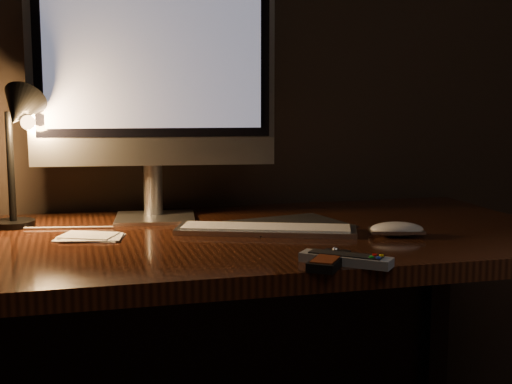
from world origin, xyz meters
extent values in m
cube|color=#38190C|center=(0.00, 1.85, 0.73)|extent=(1.60, 0.75, 0.04)
cube|color=black|center=(0.75, 2.18, 0.35)|extent=(0.06, 0.06, 0.71)
cube|color=black|center=(0.00, 2.20, 0.45)|extent=(1.48, 0.02, 0.51)
cube|color=silver|center=(-0.09, 2.07, 0.75)|extent=(0.21, 0.19, 0.01)
cylinder|color=silver|center=(-0.09, 2.10, 0.82)|extent=(0.05, 0.05, 0.13)
cube|color=silver|center=(-0.09, 2.07, 1.13)|extent=(0.59, 0.12, 0.48)
cube|color=black|center=(-0.09, 2.05, 1.16)|extent=(0.55, 0.08, 0.40)
cube|color=#8E98C2|center=(-0.09, 2.04, 1.16)|extent=(0.51, 0.07, 0.36)
cube|color=silver|center=(0.13, 1.84, 0.76)|extent=(0.42, 0.25, 0.01)
cube|color=black|center=(0.21, 1.92, 0.75)|extent=(0.29, 0.26, 0.00)
ellipsoid|color=white|center=(0.40, 1.73, 0.76)|extent=(0.13, 0.09, 0.02)
cube|color=black|center=(0.16, 1.52, 0.76)|extent=(0.12, 0.14, 0.02)
cube|color=maroon|center=(0.16, 1.52, 0.77)|extent=(0.08, 0.09, 0.00)
sphere|color=silver|center=(0.16, 1.52, 0.77)|extent=(0.01, 0.01, 0.01)
cube|color=gray|center=(0.19, 1.52, 0.76)|extent=(0.16, 0.14, 0.02)
cube|color=black|center=(0.19, 1.52, 0.77)|extent=(0.12, 0.11, 0.00)
cylinder|color=red|center=(0.19, 1.52, 0.77)|extent=(0.01, 0.01, 0.00)
cylinder|color=#0C8C19|center=(0.19, 1.52, 0.77)|extent=(0.01, 0.01, 0.00)
cylinder|color=gold|center=(0.19, 1.52, 0.77)|extent=(0.01, 0.01, 0.00)
cylinder|color=#1433BF|center=(0.19, 1.52, 0.77)|extent=(0.01, 0.01, 0.00)
cube|color=white|center=(-0.25, 1.88, 0.75)|extent=(0.16, 0.13, 0.01)
cylinder|color=black|center=(-0.42, 2.06, 0.76)|extent=(0.10, 0.10, 0.01)
cylinder|color=black|center=(-0.42, 2.06, 0.89)|extent=(0.02, 0.02, 0.25)
cone|color=black|center=(-0.39, 2.02, 1.02)|extent=(0.15, 0.16, 0.13)
sphere|color=#FFB266|center=(-0.38, 2.01, 0.99)|extent=(0.03, 0.03, 0.03)
cylinder|color=white|center=(-0.19, 2.01, 0.75)|extent=(0.50, 0.21, 0.00)
camera|label=1|loc=(-0.29, 0.33, 1.06)|focal=50.00mm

